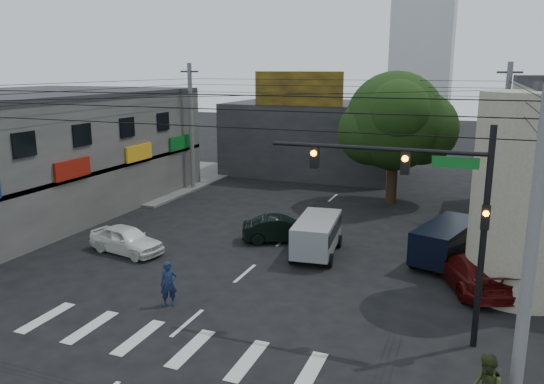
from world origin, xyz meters
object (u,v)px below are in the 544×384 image
Objects in this scene: navy_van at (446,243)px; utility_pole_far_right at (503,142)px; utility_pole_far_left at (191,128)px; silver_minivan at (317,237)px; traffic_gantry at (430,198)px; street_tree at (395,121)px; white_compact at (126,239)px; maroon_sedan at (472,271)px; traffic_officer at (169,284)px; dark_sedan at (281,229)px; utility_pole_near_right at (532,249)px.

utility_pole_far_right is at bearing 2.28° from navy_van.
silver_minivan is at bearing -39.59° from utility_pole_far_left.
traffic_gantry is 1.65× the size of silver_minivan.
street_tree is 2.06× the size of white_compact.
street_tree is at bearing -14.55° from silver_minivan.
utility_pole_far_right is at bearing -8.75° from street_tree.
street_tree is at bearing -24.80° from white_compact.
utility_pole_far_left is (-18.32, 17.00, -0.23)m from traffic_gantry.
navy_van is at bearing 87.83° from traffic_gantry.
street_tree is 18.42m from traffic_gantry.
silver_minivan is at bearing -33.99° from maroon_sedan.
maroon_sedan is at bearing -6.79° from traffic_officer.
white_compact is 0.96× the size of silver_minivan.
navy_van is at bearing -115.68° from dark_sedan.
silver_minivan is at bearing -144.35° from dark_sedan.
silver_minivan is (12.75, -10.55, -3.69)m from utility_pole_far_left.
utility_pole_near_right is 29.35m from utility_pole_far_left.
street_tree is 2.04× the size of dark_sedan.
utility_pole_near_right is at bearing -44.31° from utility_pole_far_left.
white_compact is at bearing 166.72° from traffic_gantry.
street_tree is 0.95× the size of utility_pole_far_right.
white_compact is (-17.00, 6.88, -3.92)m from utility_pole_near_right.
utility_pole_near_right is at bearing -47.97° from traffic_officer.
utility_pole_far_left is at bearing 79.87° from navy_van.
utility_pole_far_left is 2.16× the size of dark_sedan.
utility_pole_near_right reaches higher than maroon_sedan.
silver_minivan is at bearing 130.79° from traffic_gantry.
street_tree is at bearing 38.23° from navy_van.
white_compact is 15.22m from navy_van.
utility_pole_near_right is 1.86× the size of navy_van.
traffic_officer is (-5.35, -19.00, -4.60)m from street_tree.
dark_sedan is at bearing -38.78° from maroon_sedan.
utility_pole_far_right is (21.00, 0.00, 0.00)m from utility_pole_far_left.
maroon_sedan is at bearing -107.83° from silver_minivan.
utility_pole_far_left is (-21.00, 20.50, 0.00)m from utility_pole_near_right.
traffic_gantry is at bearing 127.42° from utility_pole_near_right.
street_tree is 4.97× the size of traffic_officer.
street_tree is 20.27m from traffic_officer.
silver_minivan is (-1.75, -11.55, -4.57)m from street_tree.
white_compact is at bearing -141.29° from utility_pole_far_right.
utility_pole_near_right is 18.75m from white_compact.
utility_pole_far_right is (6.50, -1.00, -0.87)m from street_tree.
utility_pole_far_left is at bearing 44.45° from silver_minivan.
white_compact is at bearing -125.68° from street_tree.
traffic_gantry is 1.45× the size of navy_van.
traffic_gantry is (3.82, -18.00, -0.64)m from street_tree.
traffic_gantry is 8.58m from navy_van.
white_compact is 0.85× the size of navy_van.
utility_pole_far_right reaches higher than traffic_officer.
utility_pole_far_right is at bearing 90.00° from utility_pole_near_right.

